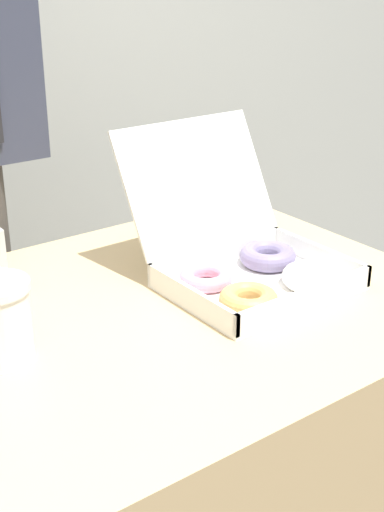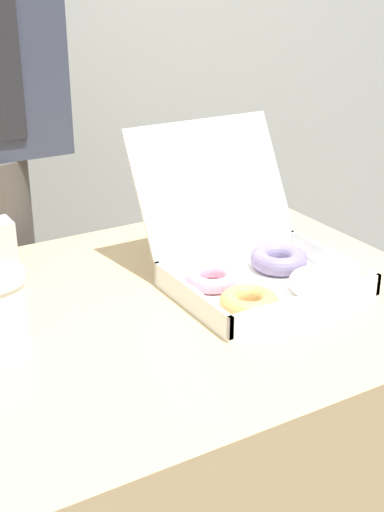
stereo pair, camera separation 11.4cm
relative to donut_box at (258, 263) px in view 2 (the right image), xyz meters
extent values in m
cube|color=tan|center=(-0.25, 0.02, -0.43)|extent=(1.11, 0.75, 0.78)
cube|color=white|center=(-0.01, -0.03, -0.04)|extent=(0.31, 0.24, 0.01)
cube|color=white|center=(-0.16, -0.03, -0.02)|extent=(0.01, 0.24, 0.04)
cube|color=white|center=(0.15, -0.03, -0.02)|extent=(0.01, 0.24, 0.04)
cube|color=white|center=(-0.01, -0.15, -0.02)|extent=(0.31, 0.01, 0.04)
cube|color=white|center=(-0.01, 0.09, -0.02)|extent=(0.31, 0.01, 0.04)
cube|color=white|center=(-0.01, 0.15, 0.11)|extent=(0.31, 0.12, 0.22)
torus|color=tan|center=(-0.08, -0.09, -0.02)|extent=(0.11, 0.11, 0.03)
torus|color=pink|center=(-0.08, 0.03, -0.02)|extent=(0.14, 0.14, 0.03)
torus|color=white|center=(0.07, -0.09, -0.02)|extent=(0.15, 0.15, 0.03)
torus|color=slate|center=(0.07, 0.03, -0.02)|extent=(0.12, 0.12, 0.03)
cylinder|color=#4C4742|center=(-0.34, 0.55, -0.35)|extent=(0.20, 0.20, 0.93)
camera|label=1|loc=(-0.79, -0.88, 0.51)|focal=50.00mm
camera|label=2|loc=(-0.69, -0.94, 0.51)|focal=50.00mm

